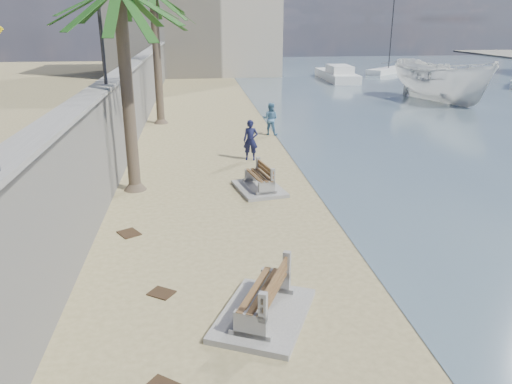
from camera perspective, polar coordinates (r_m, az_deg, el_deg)
seawall at (r=26.43m, az=-13.87°, el=9.95°), size 0.45×70.00×3.50m
wall_cap at (r=26.22m, az=-14.18°, el=13.83°), size 0.80×70.00×0.12m
end_building at (r=57.96m, az=-7.33°, el=20.27°), size 18.00×12.00×14.00m
bench_near at (r=10.20m, az=0.92°, el=-12.09°), size 2.48×2.86×1.00m
bench_far at (r=17.52m, az=0.38°, el=1.42°), size 1.86×2.40×0.90m
person_a at (r=21.27m, az=-0.62°, el=6.27°), size 0.79×0.60×1.97m
person_b at (r=26.13m, az=1.66°, el=8.55°), size 1.09×0.98×1.84m
boat_cruiser at (r=39.21m, az=20.51°, el=12.01°), size 4.36×4.43×4.09m
yacht_far at (r=51.57m, az=9.19°, el=12.94°), size 2.79×9.09×1.50m
sailboat_west at (r=58.88m, az=14.88°, el=13.30°), size 6.34×6.04×11.20m
debris_c at (r=14.56m, az=-14.31°, el=-4.58°), size 0.75×0.79×0.03m
debris_d at (r=11.41m, az=-10.75°, el=-11.28°), size 0.67×0.64×0.03m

